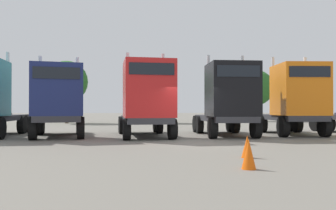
{
  "coord_description": "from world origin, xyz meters",
  "views": [
    {
      "loc": [
        -2.71,
        -14.85,
        1.5
      ],
      "look_at": [
        -0.83,
        4.24,
        1.7
      ],
      "focal_mm": 36.55,
      "sensor_mm": 36.0,
      "label": 1
    }
  ],
  "objects_px": {
    "semi_truck_red": "(147,99)",
    "semi_truck_black": "(229,100)",
    "semi_truck_orange": "(295,99)",
    "traffic_cone_near": "(247,147)",
    "traffic_cone_far": "(249,154)",
    "semi_truck_navy": "(58,100)"
  },
  "relations": [
    {
      "from": "semi_truck_navy",
      "to": "traffic_cone_far",
      "type": "xyz_separation_m",
      "value": [
        6.71,
        -9.78,
        -1.57
      ]
    },
    {
      "from": "traffic_cone_near",
      "to": "traffic_cone_far",
      "type": "height_order",
      "value": "traffic_cone_far"
    },
    {
      "from": "semi_truck_black",
      "to": "semi_truck_orange",
      "type": "distance_m",
      "value": 3.93
    },
    {
      "from": "traffic_cone_far",
      "to": "semi_truck_navy",
      "type": "bearing_deg",
      "value": 124.45
    },
    {
      "from": "semi_truck_red",
      "to": "semi_truck_navy",
      "type": "bearing_deg",
      "value": -101.41
    },
    {
      "from": "semi_truck_navy",
      "to": "semi_truck_black",
      "type": "bearing_deg",
      "value": 78.23
    },
    {
      "from": "traffic_cone_far",
      "to": "semi_truck_black",
      "type": "bearing_deg",
      "value": 77.14
    },
    {
      "from": "semi_truck_navy",
      "to": "traffic_cone_near",
      "type": "xyz_separation_m",
      "value": [
        7.31,
        -7.89,
        -1.6
      ]
    },
    {
      "from": "semi_truck_red",
      "to": "semi_truck_black",
      "type": "height_order",
      "value": "semi_truck_red"
    },
    {
      "from": "semi_truck_red",
      "to": "semi_truck_black",
      "type": "distance_m",
      "value": 4.34
    },
    {
      "from": "semi_truck_navy",
      "to": "semi_truck_orange",
      "type": "xyz_separation_m",
      "value": [
        12.78,
        0.15,
        0.11
      ]
    },
    {
      "from": "semi_truck_navy",
      "to": "semi_truck_orange",
      "type": "relative_size",
      "value": 1.0
    },
    {
      "from": "traffic_cone_near",
      "to": "traffic_cone_far",
      "type": "distance_m",
      "value": 1.98
    },
    {
      "from": "semi_truck_orange",
      "to": "traffic_cone_near",
      "type": "height_order",
      "value": "semi_truck_orange"
    },
    {
      "from": "semi_truck_navy",
      "to": "semi_truck_black",
      "type": "height_order",
      "value": "semi_truck_black"
    },
    {
      "from": "semi_truck_red",
      "to": "semi_truck_orange",
      "type": "distance_m",
      "value": 8.27
    },
    {
      "from": "semi_truck_black",
      "to": "traffic_cone_near",
      "type": "relative_size",
      "value": 8.9
    },
    {
      "from": "semi_truck_red",
      "to": "semi_truck_black",
      "type": "xyz_separation_m",
      "value": [
        4.34,
        0.23,
        -0.01
      ]
    },
    {
      "from": "semi_truck_navy",
      "to": "traffic_cone_near",
      "type": "height_order",
      "value": "semi_truck_navy"
    },
    {
      "from": "semi_truck_black",
      "to": "semi_truck_orange",
      "type": "height_order",
      "value": "semi_truck_orange"
    },
    {
      "from": "semi_truck_red",
      "to": "semi_truck_orange",
      "type": "bearing_deg",
      "value": 89.71
    },
    {
      "from": "semi_truck_navy",
      "to": "semi_truck_orange",
      "type": "bearing_deg",
      "value": 80.75
    }
  ]
}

